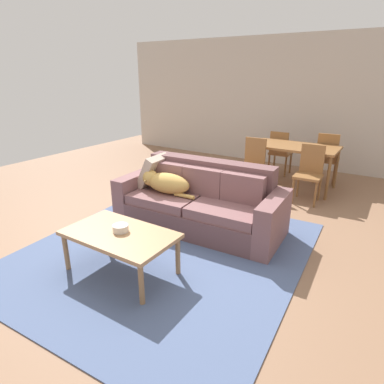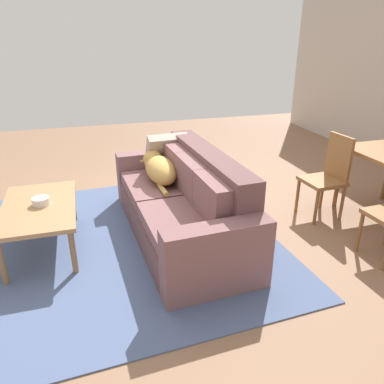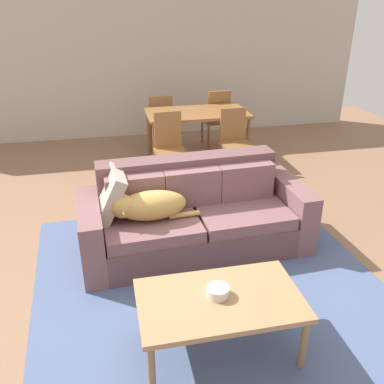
# 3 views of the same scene
# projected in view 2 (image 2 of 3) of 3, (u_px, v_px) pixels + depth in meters

# --- Properties ---
(ground_plane) EXTENTS (10.00, 10.00, 0.00)m
(ground_plane) POSITION_uv_depth(u_px,v_px,m) (160.00, 225.00, 4.02)
(ground_plane) COLOR #8C664C
(area_rug) EXTENTS (3.12, 3.40, 0.01)m
(area_rug) POSITION_uv_depth(u_px,v_px,m) (106.00, 245.00, 3.64)
(area_rug) COLOR slate
(area_rug) RESTS_ON ground
(couch) EXTENTS (2.22, 0.99, 0.86)m
(couch) POSITION_uv_depth(u_px,v_px,m) (184.00, 205.00, 3.72)
(couch) COLOR brown
(couch) RESTS_ON ground
(dog_on_left_cushion) EXTENTS (0.81, 0.36, 0.28)m
(dog_on_left_cushion) POSITION_uv_depth(u_px,v_px,m) (159.00, 168.00, 3.99)
(dog_on_left_cushion) COLOR tan
(dog_on_left_cushion) RESTS_ON couch
(throw_pillow_by_left_arm) EXTENTS (0.34, 0.48, 0.47)m
(throw_pillow_by_left_arm) POSITION_uv_depth(u_px,v_px,m) (166.00, 152.00, 4.30)
(throw_pillow_by_left_arm) COLOR #BCA694
(throw_pillow_by_left_arm) RESTS_ON couch
(coffee_table) EXTENTS (1.12, 0.66, 0.46)m
(coffee_table) POSITION_uv_depth(u_px,v_px,m) (39.00, 210.00, 3.44)
(coffee_table) COLOR #AE7F53
(coffee_table) RESTS_ON ground
(bowl_on_coffee_table) EXTENTS (0.16, 0.16, 0.07)m
(bowl_on_coffee_table) POSITION_uv_depth(u_px,v_px,m) (41.00, 201.00, 3.42)
(bowl_on_coffee_table) COLOR silver
(bowl_on_coffee_table) RESTS_ON coffee_table
(dining_chair_near_left) EXTENTS (0.42, 0.42, 0.92)m
(dining_chair_near_left) POSITION_uv_depth(u_px,v_px,m) (329.00, 174.00, 4.06)
(dining_chair_near_left) COLOR brown
(dining_chair_near_left) RESTS_ON ground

